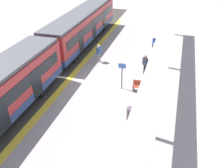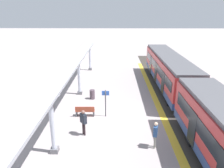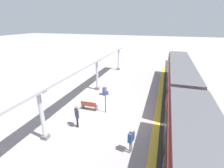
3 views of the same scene
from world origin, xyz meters
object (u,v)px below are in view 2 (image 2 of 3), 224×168
(passenger_by_the_benches, at_px, (83,120))
(bench_mid_platform, at_px, (85,111))
(train_near_carriage, at_px, (168,70))
(canopy_pillar_nearest, at_px, (90,57))
(platform_info_sign, at_px, (106,101))
(canopy_pillar_third, at_px, (52,124))
(trash_bin, at_px, (92,94))
(canopy_pillar_second, at_px, (79,76))
(passenger_waiting_near_edge, at_px, (155,132))

(passenger_by_the_benches, bearing_deg, bench_mid_platform, -84.00)
(train_near_carriage, relative_size, canopy_pillar_nearest, 4.03)
(train_near_carriage, xyz_separation_m, platform_info_sign, (6.37, 7.20, -0.51))
(canopy_pillar_nearest, bearing_deg, bench_mid_platform, 94.76)
(canopy_pillar_third, distance_m, trash_bin, 8.43)
(trash_bin, height_order, platform_info_sign, platform_info_sign)
(canopy_pillar_third, bearing_deg, passenger_by_the_benches, -126.77)
(bench_mid_platform, bearing_deg, platform_info_sign, -179.35)
(train_near_carriage, height_order, passenger_by_the_benches, train_near_carriage)
(trash_bin, bearing_deg, train_near_carriage, -154.87)
(canopy_pillar_third, height_order, platform_info_sign, canopy_pillar_third)
(passenger_by_the_benches, bearing_deg, train_near_carriage, -127.86)
(canopy_pillar_second, distance_m, trash_bin, 2.32)
(canopy_pillar_second, height_order, passenger_waiting_near_edge, canopy_pillar_second)
(bench_mid_platform, bearing_deg, canopy_pillar_second, -76.27)
(trash_bin, distance_m, platform_info_sign, 3.92)
(train_near_carriage, distance_m, bench_mid_platform, 10.85)
(trash_bin, bearing_deg, canopy_pillar_nearest, -82.57)
(platform_info_sign, bearing_deg, train_near_carriage, -131.51)
(canopy_pillar_second, height_order, passenger_by_the_benches, canopy_pillar_second)
(bench_mid_platform, bearing_deg, trash_bin, -93.16)
(train_near_carriage, bearing_deg, canopy_pillar_second, 14.92)
(canopy_pillar_second, height_order, platform_info_sign, canopy_pillar_second)
(canopy_pillar_second, xyz_separation_m, canopy_pillar_third, (0.00, 9.41, 0.00))
(trash_bin, relative_size, passenger_waiting_near_edge, 0.52)
(canopy_pillar_nearest, distance_m, platform_info_sign, 14.28)
(canopy_pillar_third, relative_size, passenger_by_the_benches, 2.08)
(platform_info_sign, relative_size, passenger_waiting_near_edge, 1.28)
(canopy_pillar_nearest, height_order, canopy_pillar_second, same)
(canopy_pillar_second, bearing_deg, passenger_by_the_benches, 100.98)
(trash_bin, height_order, passenger_by_the_benches, passenger_by_the_benches)
(train_near_carriage, bearing_deg, canopy_pillar_nearest, -36.60)
(bench_mid_platform, relative_size, passenger_waiting_near_edge, 0.88)
(train_near_carriage, height_order, platform_info_sign, train_near_carriage)
(canopy_pillar_nearest, height_order, passenger_waiting_near_edge, canopy_pillar_nearest)
(platform_info_sign, bearing_deg, canopy_pillar_second, -59.69)
(passenger_waiting_near_edge, distance_m, passenger_by_the_benches, 4.69)
(canopy_pillar_third, bearing_deg, trash_bin, -99.44)
(canopy_pillar_second, height_order, canopy_pillar_third, same)
(train_near_carriage, distance_m, canopy_pillar_second, 9.47)
(passenger_waiting_near_edge, relative_size, passenger_by_the_benches, 0.96)
(bench_mid_platform, relative_size, trash_bin, 1.70)
(passenger_waiting_near_edge, bearing_deg, canopy_pillar_second, -56.13)
(train_near_carriage, distance_m, trash_bin, 8.71)
(platform_info_sign, bearing_deg, bench_mid_platform, 0.65)
(train_near_carriage, xyz_separation_m, trash_bin, (7.79, 3.65, -1.39))
(canopy_pillar_nearest, height_order, canopy_pillar_third, same)
(canopy_pillar_third, distance_m, platform_info_sign, 5.45)
(trash_bin, distance_m, passenger_waiting_near_edge, 8.91)
(canopy_pillar_nearest, relative_size, bench_mid_platform, 2.46)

